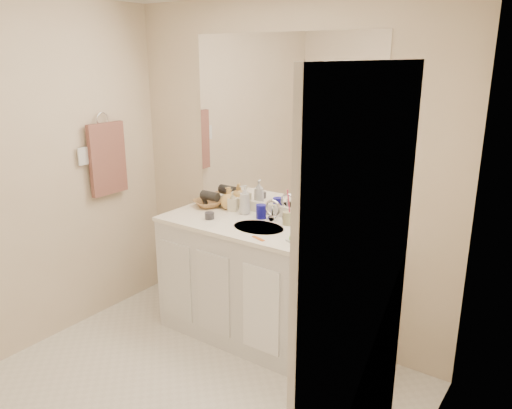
{
  "coord_description": "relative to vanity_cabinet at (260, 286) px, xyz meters",
  "views": [
    {
      "loc": [
        1.84,
        -1.65,
        2.01
      ],
      "look_at": [
        0.0,
        0.97,
        1.05
      ],
      "focal_mm": 35.0,
      "sensor_mm": 36.0,
      "label": 1
    }
  ],
  "objects": [
    {
      "name": "faucet",
      "position": [
        0.0,
        0.16,
        0.51
      ],
      "size": [
        0.02,
        0.02,
        0.11
      ],
      "primitive_type": "cylinder",
      "color": "silver",
      "rests_on": "countertop"
    },
    {
      "name": "wall_right",
      "position": [
        1.3,
        -1.02,
        0.77
      ],
      "size": [
        0.02,
        2.6,
        2.4
      ],
      "primitive_type": "cube",
      "color": "beige",
      "rests_on": "floor"
    },
    {
      "name": "switch_plate",
      "position": [
        -1.27,
        -0.45,
        0.88
      ],
      "size": [
        0.01,
        0.08,
        0.13
      ],
      "primitive_type": "cube",
      "color": "white",
      "rests_on": "wall_left"
    },
    {
      "name": "countertop",
      "position": [
        0.0,
        0.0,
        0.44
      ],
      "size": [
        1.52,
        0.57,
        0.03
      ],
      "primitive_type": "cube",
      "color": "white",
      "rests_on": "vanity_cabinet"
    },
    {
      "name": "hair_dryer",
      "position": [
        -0.57,
        0.15,
        0.54
      ],
      "size": [
        0.15,
        0.08,
        0.07
      ],
      "primitive_type": "cylinder",
      "rotation": [
        0.0,
        1.57,
        0.01
      ],
      "color": "black",
      "rests_on": "wicker_basket"
    },
    {
      "name": "mouthwash_bottle",
      "position": [
        0.32,
        0.05,
        0.53
      ],
      "size": [
        0.08,
        0.08,
        0.16
      ],
      "primitive_type": "cylinder",
      "rotation": [
        0.0,
        0.0,
        0.16
      ],
      "color": "#0B6C85",
      "rests_on": "countertop"
    },
    {
      "name": "sink_basin",
      "position": [
        0.0,
        -0.02,
        0.44
      ],
      "size": [
        0.37,
        0.37,
        0.02
      ],
      "primitive_type": "cylinder",
      "color": "beige",
      "rests_on": "countertop"
    },
    {
      "name": "soap_bottle_cream",
      "position": [
        -0.38,
        0.18,
        0.53
      ],
      "size": [
        0.09,
        0.09,
        0.15
      ],
      "primitive_type": "imported",
      "rotation": [
        0.0,
        0.0,
        0.41
      ],
      "color": "beige",
      "rests_on": "countertop"
    },
    {
      "name": "vanity_cabinet",
      "position": [
        0.0,
        0.0,
        0.0
      ],
      "size": [
        1.5,
        0.55,
        0.85
      ],
      "primitive_type": "cube",
      "color": "silver",
      "rests_on": "floor"
    },
    {
      "name": "toothbrush",
      "position": [
        0.14,
        0.14,
        0.6
      ],
      "size": [
        0.02,
        0.04,
        0.21
      ],
      "primitive_type": "cylinder",
      "rotation": [
        0.14,
        0.0,
        -0.35
      ],
      "color": "#DA395F",
      "rests_on": "tan_cup"
    },
    {
      "name": "green_soap",
      "position": [
        0.36,
        -0.12,
        0.48
      ],
      "size": [
        0.08,
        0.06,
        0.03
      ],
      "primitive_type": "cube",
      "rotation": [
        0.0,
        0.0,
        -0.12
      ],
      "color": "#82D935",
      "rests_on": "soap_dish"
    },
    {
      "name": "soap_bottle_white",
      "position": [
        -0.26,
        0.17,
        0.56
      ],
      "size": [
        0.11,
        0.11,
        0.22
      ],
      "primitive_type": "imported",
      "rotation": [
        0.0,
        0.0,
        -0.33
      ],
      "color": "silver",
      "rests_on": "countertop"
    },
    {
      "name": "wicker_basket",
      "position": [
        -0.59,
        0.15,
        0.48
      ],
      "size": [
        0.29,
        0.29,
        0.05
      ],
      "primitive_type": "imported",
      "rotation": [
        0.0,
        0.0,
        -0.43
      ],
      "color": "olive",
      "rests_on": "countertop"
    },
    {
      "name": "dark_jar",
      "position": [
        -0.39,
        -0.07,
        0.48
      ],
      "size": [
        0.07,
        0.07,
        0.05
      ],
      "primitive_type": "cylinder",
      "rotation": [
        0.0,
        0.0,
        -0.04
      ],
      "color": "#35343B",
      "rests_on": "countertop"
    },
    {
      "name": "blue_mug",
      "position": [
        -0.1,
        0.15,
        0.51
      ],
      "size": [
        0.09,
        0.09,
        0.1
      ],
      "primitive_type": "cylinder",
      "rotation": [
        0.0,
        0.0,
        0.2
      ],
      "color": "#1917A1",
      "rests_on": "countertop"
    },
    {
      "name": "clear_pump_bottle",
      "position": [
        0.5,
        0.15,
        0.53
      ],
      "size": [
        0.06,
        0.06,
        0.15
      ],
      "primitive_type": "cylinder",
      "rotation": [
        0.0,
        0.0,
        -0.01
      ],
      "color": "silver",
      "rests_on": "countertop"
    },
    {
      "name": "tan_cup",
      "position": [
        0.13,
        0.14,
        0.5
      ],
      "size": [
        0.09,
        0.09,
        0.09
      ],
      "primitive_type": "cylinder",
      "rotation": [
        0.0,
        0.0,
        0.35
      ],
      "color": "tan",
      "rests_on": "countertop"
    },
    {
      "name": "door",
      "position": [
        1.29,
        -1.32,
        0.57
      ],
      "size": [
        0.02,
        0.82,
        2.0
      ],
      "primitive_type": "cube",
      "color": "silver",
      "rests_on": "floor"
    },
    {
      "name": "orange_comb",
      "position": [
        0.13,
        -0.21,
        0.46
      ],
      "size": [
        0.11,
        0.06,
        0.0
      ],
      "primitive_type": "cube",
      "rotation": [
        0.0,
        0.0,
        -0.31
      ],
      "color": "orange",
      "rests_on": "countertop"
    },
    {
      "name": "backsplash",
      "position": [
        0.0,
        0.26,
        0.5
      ],
      "size": [
        1.52,
        0.03,
        0.08
      ],
      "primitive_type": "cube",
      "color": "white",
      "rests_on": "countertop"
    },
    {
      "name": "mirror",
      "position": [
        0.0,
        0.27,
        1.14
      ],
      "size": [
        1.48,
        0.01,
        1.2
      ],
      "primitive_type": "cube",
      "color": "white",
      "rests_on": "wall_back"
    },
    {
      "name": "soap_dish",
      "position": [
        0.36,
        -0.12,
        0.46
      ],
      "size": [
        0.13,
        0.12,
        0.01
      ],
      "primitive_type": "cube",
      "rotation": [
        0.0,
        0.0,
        -0.31
      ],
      "color": "silver",
      "rests_on": "countertop"
    },
    {
      "name": "wall_left",
      "position": [
        -1.3,
        -1.02,
        0.77
      ],
      "size": [
        0.02,
        2.6,
        2.4
      ],
      "primitive_type": "cube",
      "color": "beige",
      "rests_on": "floor"
    },
    {
      "name": "soap_bottle_yellow",
      "position": [
        -0.43,
        0.2,
        0.54
      ],
      "size": [
        0.17,
        0.17,
        0.17
      ],
      "primitive_type": "imported",
      "rotation": [
        0.0,
        0.0,
        -0.33
      ],
      "color": "tan",
      "rests_on": "countertop"
    },
    {
      "name": "hand_towel",
      "position": [
        -1.25,
        -0.25,
        0.82
      ],
      "size": [
        0.04,
        0.32,
        0.55
      ],
      "primitive_type": "cube",
      "color": "brown",
      "rests_on": "towel_ring"
    },
    {
      "name": "towel_ring",
      "position": [
        -1.27,
        -0.25,
        1.12
      ],
      "size": [
        0.01,
        0.11,
        0.11
      ],
      "primitive_type": "torus",
      "rotation": [
        0.0,
        1.57,
        0.0
      ],
      "color": "silver",
      "rests_on": "wall_left"
    },
    {
      "name": "wall_back",
      "position": [
        0.0,
        0.28,
        0.77
      ],
      "size": [
        2.6,
        0.02,
        2.4
      ],
      "primitive_type": "cube",
      "color": "beige",
      "rests_on": "floor"
    }
  ]
}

